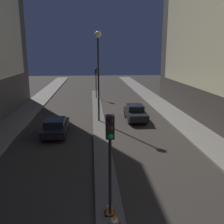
# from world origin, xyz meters

# --- Properties ---
(median_strip) EXTENTS (1.16, 36.19, 0.13)m
(median_strip) POSITION_xyz_m (0.00, 19.10, 0.06)
(median_strip) COLOR #56544F
(median_strip) RESTS_ON ground
(traffic_light_near) EXTENTS (0.32, 0.42, 4.17)m
(traffic_light_near) POSITION_xyz_m (0.00, 3.69, 3.20)
(traffic_light_near) COLOR black
(traffic_light_near) RESTS_ON median_strip
(traffic_light_mid) EXTENTS (0.32, 0.42, 4.17)m
(traffic_light_mid) POSITION_xyz_m (0.00, 30.32, 3.20)
(traffic_light_mid) COLOR black
(traffic_light_mid) RESTS_ON median_strip
(street_lamp) EXTENTS (0.59, 0.59, 8.20)m
(street_lamp) POSITION_xyz_m (0.00, 18.02, 6.06)
(street_lamp) COLOR black
(street_lamp) RESTS_ON median_strip
(traffic_cone_near) EXTENTS (0.51, 0.51, 0.65)m
(traffic_cone_near) POSITION_xyz_m (0.11, 2.93, 0.44)
(traffic_cone_near) COLOR black
(traffic_cone_near) RESTS_ON median_strip
(traffic_cone_far) EXTENTS (0.42, 0.42, 0.59)m
(traffic_cone_far) POSITION_xyz_m (-0.01, 3.83, 0.41)
(traffic_cone_far) COLOR black
(traffic_cone_far) RESTS_ON median_strip
(car_left_lane) EXTENTS (1.76, 4.41, 1.40)m
(car_left_lane) POSITION_xyz_m (-3.57, 14.36, 0.71)
(car_left_lane) COLOR black
(car_left_lane) RESTS_ON ground
(car_right_lane) EXTENTS (1.79, 4.24, 1.48)m
(car_right_lane) POSITION_xyz_m (3.57, 18.34, 0.75)
(car_right_lane) COLOR black
(car_right_lane) RESTS_ON ground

